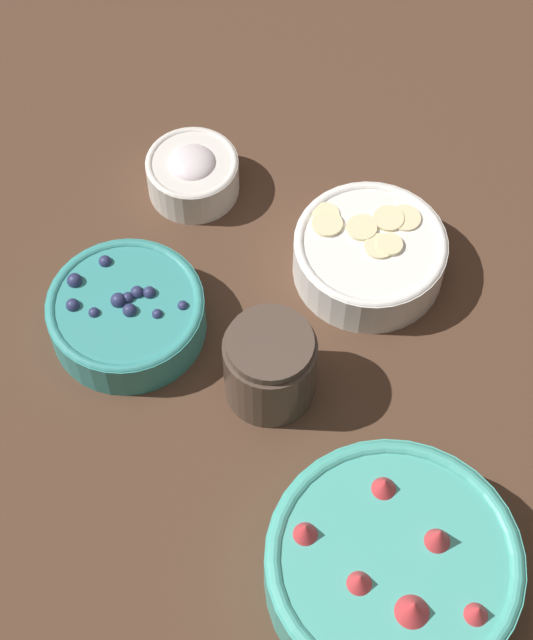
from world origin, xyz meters
name	(u,v)px	position (x,y,z in m)	size (l,w,h in m)	color
ground_plane	(348,401)	(0.00, 0.00, 0.00)	(4.00, 4.00, 0.00)	#4C3323
bowl_strawberries	(393,567)	(0.09, -0.16, 0.04)	(0.23, 0.23, 0.08)	#47AD9E
bowl_blueberries	(128,310)	(-0.24, 0.00, 0.03)	(0.16, 0.16, 0.06)	teal
bowl_bananas	(370,253)	(-0.03, 0.16, 0.03)	(0.16, 0.16, 0.05)	white
bowl_cream	(193,172)	(-0.25, 0.19, 0.03)	(0.10, 0.10, 0.06)	silver
jar_chocolate	(270,367)	(-0.08, -0.01, 0.04)	(0.09, 0.09, 0.09)	#4C3D33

